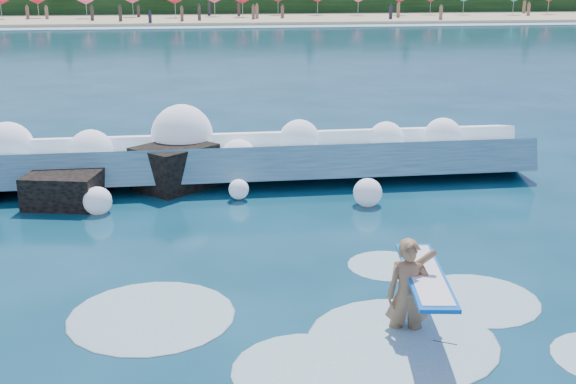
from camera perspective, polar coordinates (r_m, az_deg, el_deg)
name	(u,v)px	position (r m, az deg, el deg)	size (l,w,h in m)	color
ground	(221,291)	(13.20, -5.30, -7.76)	(200.00, 200.00, 0.00)	#083541
beach	(189,19)	(90.15, -7.86, 13.37)	(140.00, 20.00, 0.40)	tan
wet_band	(189,27)	(79.19, -7.79, 12.79)	(140.00, 5.00, 0.08)	silver
breaking_wave	(206,161)	(20.03, -6.53, 2.47)	(17.95, 2.80, 1.55)	teal
rock_cluster	(53,181)	(19.36, -18.06, 0.86)	(8.29, 3.25, 1.34)	black
surfer_with_board	(412,292)	(11.61, 9.75, -7.76)	(1.15, 3.03, 1.89)	#9A6C47
wave_spray	(185,145)	(19.89, -8.18, 3.67)	(14.91, 4.36, 2.11)	white
surf_foam	(341,328)	(11.89, 4.22, -10.67)	(9.09, 5.60, 0.15)	silver
beach_umbrellas	(188,1)	(91.87, -7.91, 14.71)	(111.29, 6.82, 0.50)	red
beachgoers	(159,13)	(87.18, -10.17, 13.74)	(98.58, 13.97, 1.93)	#3F332D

